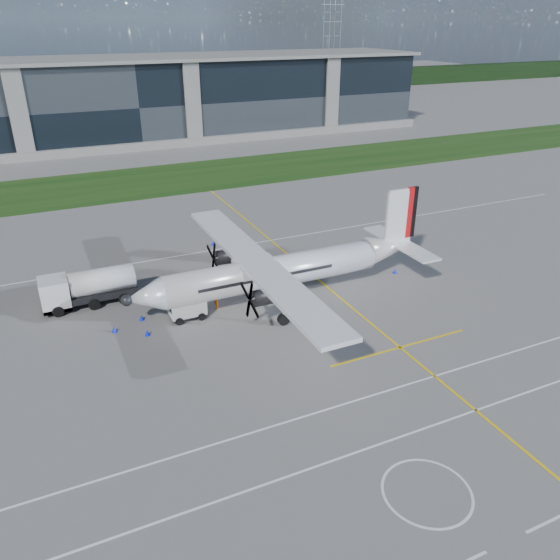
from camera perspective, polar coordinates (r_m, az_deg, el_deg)
ground at (r=79.45m, az=-9.50°, el=9.07°), size 400.00×400.00×0.00m
grass_strip at (r=86.92m, az=-10.99°, el=10.41°), size 400.00×18.00×0.04m
terminal_building at (r=116.31m, az=-15.52°, el=17.54°), size 120.00×20.00×15.00m
tree_line at (r=175.85m, az=-19.12°, el=18.11°), size 400.00×6.00×6.00m
pylon_east at (r=211.53m, az=5.41°, el=23.65°), size 9.00×4.60×30.00m
yellow_taxiway_centerline at (r=54.02m, az=2.45°, el=1.33°), size 0.20×70.00×0.01m
white_lane_line at (r=35.65m, az=16.17°, el=-14.23°), size 90.00×0.15×0.01m
turboprop_aircraft at (r=46.46m, az=0.37°, el=2.83°), size 27.16×28.17×8.45m
fuel_tanker_truck at (r=49.20m, az=-20.01°, el=-0.90°), size 8.23×2.68×3.09m
baggage_tug at (r=45.22m, az=-9.67°, el=-2.87°), size 3.12×1.87×1.87m
ground_crew_person at (r=46.36m, az=-6.66°, el=-1.94°), size 0.58×0.78×1.81m
safety_cone_nose_port at (r=43.76m, az=-13.71°, el=-5.35°), size 0.36×0.36×0.50m
safety_cone_stbdwing at (r=59.72m, az=-7.02°, el=3.86°), size 0.36×0.36×0.50m
safety_cone_fwd at (r=44.89m, az=-16.95°, el=-4.94°), size 0.36×0.36×0.50m
safety_cone_tail at (r=53.82m, az=11.94°, el=0.95°), size 0.36×0.36×0.50m
safety_cone_nose_stbd at (r=46.00m, az=-14.26°, el=-3.80°), size 0.36×0.36×0.50m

